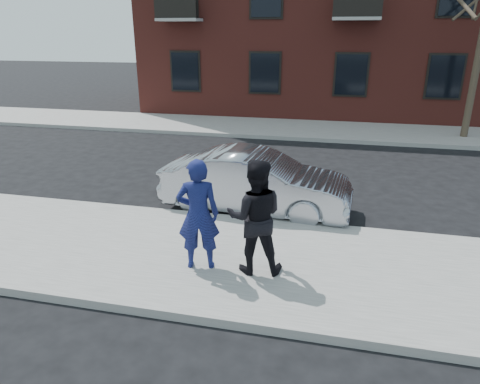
# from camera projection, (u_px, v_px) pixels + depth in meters

# --- Properties ---
(ground) EXTENTS (100.00, 100.00, 0.00)m
(ground) POSITION_uv_depth(u_px,v_px,m) (344.00, 271.00, 7.52)
(ground) COLOR black
(ground) RESTS_ON ground
(near_sidewalk) EXTENTS (50.00, 3.50, 0.15)m
(near_sidewalk) POSITION_uv_depth(u_px,v_px,m) (345.00, 274.00, 7.27)
(near_sidewalk) COLOR gray
(near_sidewalk) RESTS_ON ground
(near_curb) EXTENTS (50.00, 0.10, 0.15)m
(near_curb) POSITION_uv_depth(u_px,v_px,m) (345.00, 230.00, 8.91)
(near_curb) COLOR #999691
(near_curb) RESTS_ON ground
(far_sidewalk) EXTENTS (50.00, 3.50, 0.15)m
(far_sidewalk) POSITION_uv_depth(u_px,v_px,m) (344.00, 131.00, 17.77)
(far_sidewalk) COLOR gray
(far_sidewalk) RESTS_ON ground
(far_curb) EXTENTS (50.00, 0.10, 0.15)m
(far_curb) POSITION_uv_depth(u_px,v_px,m) (344.00, 141.00, 16.12)
(far_curb) COLOR #999691
(far_curb) RESTS_ON ground
(silver_sedan) EXTENTS (4.42, 1.79, 1.43)m
(silver_sedan) POSITION_uv_depth(u_px,v_px,m) (256.00, 182.00, 9.80)
(silver_sedan) COLOR #999BA3
(silver_sedan) RESTS_ON ground
(man_hoodie) EXTENTS (0.79, 0.62, 1.92)m
(man_hoodie) POSITION_uv_depth(u_px,v_px,m) (198.00, 215.00, 7.06)
(man_hoodie) COLOR navy
(man_hoodie) RESTS_ON near_sidewalk
(man_peacoat) EXTENTS (1.06, 0.89, 1.94)m
(man_peacoat) POSITION_uv_depth(u_px,v_px,m) (255.00, 217.00, 6.94)
(man_peacoat) COLOR black
(man_peacoat) RESTS_ON near_sidewalk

